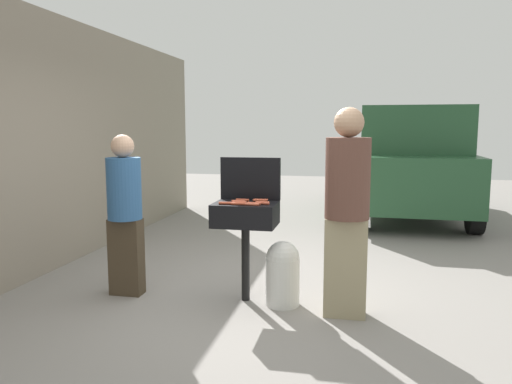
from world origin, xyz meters
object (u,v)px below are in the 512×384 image
at_px(hot_dog_2, 252,204).
at_px(hot_dog_6, 240,203).
at_px(hot_dog_1, 254,203).
at_px(hot_dog_8, 261,200).
at_px(hot_dog_5, 260,201).
at_px(bbq_grill, 245,218).
at_px(person_left, 125,209).
at_px(hot_dog_0, 243,200).
at_px(hot_dog_3, 238,201).
at_px(hot_dog_7, 226,203).
at_px(person_right, 347,205).
at_px(hot_dog_4, 263,203).
at_px(hot_dog_9, 240,202).
at_px(hot_dog_11, 238,204).
at_px(parked_minivan, 409,161).
at_px(propane_tank, 283,272).
at_px(hot_dog_10, 262,203).

xyz_separation_m(hot_dog_2, hot_dog_6, (-0.13, 0.04, 0.00)).
bearing_deg(hot_dog_1, hot_dog_8, 83.42).
bearing_deg(hot_dog_5, bbq_grill, -144.68).
height_order(hot_dog_6, person_left, person_left).
xyz_separation_m(hot_dog_0, hot_dog_3, (-0.02, -0.10, 0.00)).
bearing_deg(hot_dog_7, bbq_grill, 40.87).
bearing_deg(person_left, hot_dog_7, 6.38).
xyz_separation_m(hot_dog_5, person_right, (0.84, -0.29, 0.03)).
xyz_separation_m(hot_dog_4, person_left, (-1.39, -0.04, -0.10)).
height_order(hot_dog_0, hot_dog_4, same).
xyz_separation_m(hot_dog_9, hot_dog_11, (0.01, -0.09, 0.00)).
xyz_separation_m(hot_dog_11, parked_minivan, (2.00, 5.29, 0.05)).
height_order(hot_dog_6, parked_minivan, parked_minivan).
xyz_separation_m(hot_dog_7, hot_dog_9, (0.12, 0.08, 0.00)).
bearing_deg(person_left, hot_dog_5, 16.62).
bearing_deg(propane_tank, hot_dog_7, -172.04).
relative_size(hot_dog_8, person_left, 0.08).
bearing_deg(bbq_grill, hot_dog_0, 119.39).
relative_size(hot_dog_2, hot_dog_10, 1.00).
distance_m(hot_dog_8, parked_minivan, 5.35).
bearing_deg(person_right, hot_dog_10, -12.74).
bearing_deg(hot_dog_3, person_left, -176.79).
xyz_separation_m(hot_dog_3, hot_dog_6, (0.04, -0.11, 0.00)).
distance_m(bbq_grill, person_left, 1.22).
height_order(hot_dog_0, hot_dog_5, same).
bearing_deg(hot_dog_4, hot_dog_1, -138.15).
bearing_deg(hot_dog_9, propane_tank, -1.20).
bearing_deg(propane_tank, hot_dog_11, -168.23).
xyz_separation_m(hot_dog_3, propane_tank, (0.44, -0.05, -0.65)).
relative_size(hot_dog_7, person_left, 0.08).
height_order(hot_dog_4, hot_dog_11, same).
bearing_deg(hot_dog_3, hot_dog_8, 33.74).
xyz_separation_m(hot_dog_3, person_right, (1.03, -0.20, 0.03)).
bearing_deg(hot_dog_0, hot_dog_7, -116.22).
relative_size(hot_dog_2, parked_minivan, 0.03).
bearing_deg(parked_minivan, hot_dog_5, 70.59).
distance_m(hot_dog_8, hot_dog_11, 0.31).
bearing_deg(hot_dog_7, hot_dog_2, -3.69).
xyz_separation_m(hot_dog_0, hot_dog_1, (0.15, -0.18, 0.00)).
bearing_deg(hot_dog_7, hot_dog_8, 41.98).
distance_m(hot_dog_4, parked_minivan, 5.48).
height_order(hot_dog_7, person_left, person_left).
bearing_deg(hot_dog_3, hot_dog_9, -60.26).
bearing_deg(hot_dog_4, hot_dog_3, 174.10).
distance_m(hot_dog_4, person_left, 1.39).
bearing_deg(hot_dog_3, propane_tank, -6.80).
bearing_deg(hot_dog_10, hot_dog_11, -159.34).
xyz_separation_m(hot_dog_8, parked_minivan, (1.84, 5.02, 0.05)).
bearing_deg(hot_dog_11, hot_dog_6, 83.95).
bearing_deg(person_left, hot_dog_11, 6.24).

